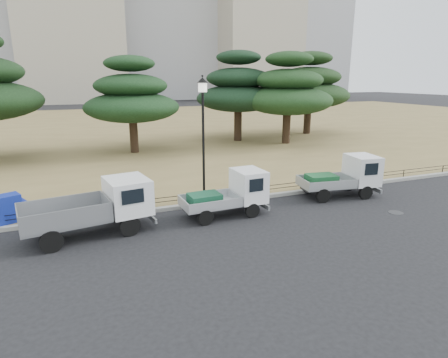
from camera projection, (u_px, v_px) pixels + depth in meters
name	position (u px, v px, depth m)	size (l,w,h in m)	color
ground	(243.00, 224.00, 14.47)	(220.00, 220.00, 0.00)	black
lawn	(131.00, 128.00, 41.96)	(120.00, 56.00, 0.15)	olive
curb	(219.00, 202.00, 16.79)	(120.00, 0.25, 0.16)	gray
truck_large	(96.00, 206.00, 13.31)	(4.59, 2.39, 1.91)	black
truck_kei_front	(230.00, 194.00, 15.24)	(3.49, 1.63, 1.81)	black
truck_kei_rear	(344.00, 176.00, 17.69)	(3.84, 2.03, 1.92)	black
street_lamp	(203.00, 119.00, 15.88)	(0.48, 0.48, 5.34)	black
pipe_fence	(218.00, 193.00, 16.83)	(38.00, 0.04, 0.40)	black
tarp_pile	(2.00, 211.00, 14.25)	(1.94, 1.72, 1.07)	#132799
manhole	(396.00, 213.00, 15.68)	(0.60, 0.60, 0.01)	#2D2D30
pine_center_left	(131.00, 98.00, 26.65)	(6.75, 6.75, 6.86)	black
pine_center_right	(238.00, 89.00, 31.75)	(7.13, 7.13, 7.56)	black
pine_east_near	(288.00, 91.00, 30.45)	(7.31, 7.31, 7.39)	black
pine_east_far	(309.00, 87.00, 35.91)	(7.72, 7.72, 7.76)	black
tower_east	(255.00, 3.00, 95.98)	(20.00, 18.00, 48.00)	#AAA08C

